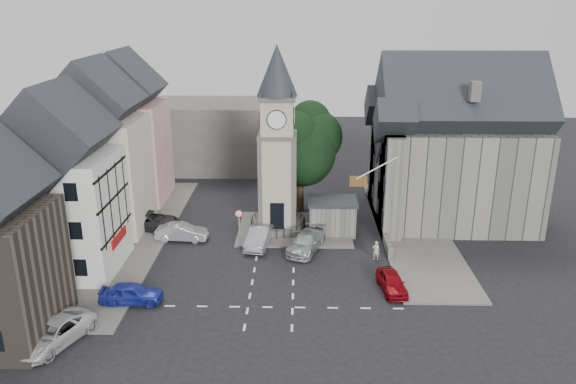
{
  "coord_description": "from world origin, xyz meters",
  "views": [
    {
      "loc": [
        1.92,
        -38.62,
        19.55
      ],
      "look_at": [
        0.97,
        5.0,
        4.61
      ],
      "focal_mm": 35.0,
      "sensor_mm": 36.0,
      "label": 1
    }
  ],
  "objects_px": {
    "clock_tower": "(277,142)",
    "pedestrian": "(376,250)",
    "stone_shelter": "(332,216)",
    "car_east_red": "(392,282)",
    "car_west_blue": "(131,293)"
  },
  "relations": [
    {
      "from": "car_west_blue",
      "to": "clock_tower",
      "type": "bearing_deg",
      "value": -38.61
    },
    {
      "from": "stone_shelter",
      "to": "pedestrian",
      "type": "bearing_deg",
      "value": -59.81
    },
    {
      "from": "clock_tower",
      "to": "pedestrian",
      "type": "height_order",
      "value": "clock_tower"
    },
    {
      "from": "stone_shelter",
      "to": "car_east_red",
      "type": "distance_m",
      "value": 11.17
    },
    {
      "from": "stone_shelter",
      "to": "car_east_red",
      "type": "bearing_deg",
      "value": -70.59
    },
    {
      "from": "clock_tower",
      "to": "pedestrian",
      "type": "relative_size",
      "value": 10.19
    },
    {
      "from": "clock_tower",
      "to": "stone_shelter",
      "type": "relative_size",
      "value": 3.78
    },
    {
      "from": "clock_tower",
      "to": "car_east_red",
      "type": "relative_size",
      "value": 4.11
    },
    {
      "from": "stone_shelter",
      "to": "pedestrian",
      "type": "relative_size",
      "value": 2.7
    },
    {
      "from": "car_west_blue",
      "to": "stone_shelter",
      "type": "bearing_deg",
      "value": -51.29
    },
    {
      "from": "stone_shelter",
      "to": "pedestrian",
      "type": "height_order",
      "value": "stone_shelter"
    },
    {
      "from": "clock_tower",
      "to": "car_east_red",
      "type": "xyz_separation_m",
      "value": [
        8.5,
        -10.99,
        -7.45
      ]
    },
    {
      "from": "stone_shelter",
      "to": "car_west_blue",
      "type": "distance_m",
      "value": 19.05
    },
    {
      "from": "stone_shelter",
      "to": "pedestrian",
      "type": "distance_m",
      "value": 6.41
    },
    {
      "from": "clock_tower",
      "to": "pedestrian",
      "type": "bearing_deg",
      "value": -36.83
    }
  ]
}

